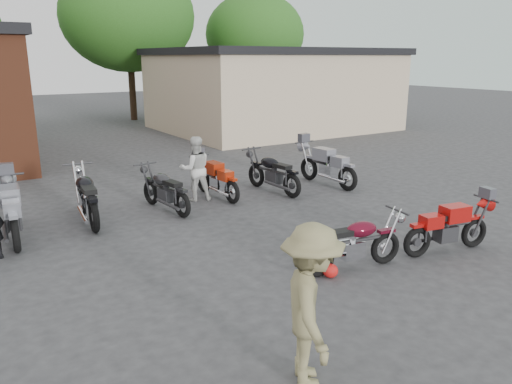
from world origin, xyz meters
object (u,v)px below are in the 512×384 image
row_bike_4 (216,177)px  row_bike_5 (272,170)px  row_bike_3 (165,188)px  sportbike (449,225)px  row_bike_2 (86,194)px  vintage_motorcycle (355,240)px  person_light (195,169)px  person_tan (311,306)px  helmet (330,271)px  row_bike_6 (327,163)px  row_bike_1 (11,209)px

row_bike_4 → row_bike_5: (1.47, -0.31, 0.04)m
row_bike_3 → row_bike_5: bearing=-97.9°
sportbike → row_bike_2: row_bike_2 is taller
vintage_motorcycle → row_bike_5: 5.06m
person_light → row_bike_3: (-0.97, -0.39, -0.25)m
person_light → row_bike_4: (0.54, -0.05, -0.26)m
person_light → person_tan: (-2.10, -7.02, 0.11)m
sportbike → helmet: (-2.47, 0.31, -0.40)m
sportbike → row_bike_6: size_ratio=0.86×
sportbike → row_bike_6: bearing=85.3°
row_bike_1 → row_bike_6: (7.78, -0.05, -0.00)m
row_bike_4 → row_bike_6: size_ratio=0.87×
row_bike_5 → row_bike_6: (1.64, -0.21, 0.03)m
person_tan → helmet: bearing=-16.6°
helmet → row_bike_2: row_bike_2 is taller
person_tan → row_bike_3: person_tan is taller
row_bike_2 → vintage_motorcycle: bearing=-142.8°
row_bike_3 → row_bike_2: bearing=76.3°
row_bike_6 → row_bike_3: bearing=84.4°
row_bike_2 → person_tan: bearing=-169.6°
sportbike → row_bike_3: 6.04m
person_tan → vintage_motorcycle: bearing=-23.2°
row_bike_2 → row_bike_5: bearing=-85.9°
helmet → row_bike_6: bearing=50.2°
row_bike_5 → row_bike_1: bearing=85.9°
row_bike_1 → row_bike_5: size_ratio=1.06×
row_bike_4 → row_bike_6: (3.11, -0.52, 0.08)m
sportbike → row_bike_1: bearing=153.1°
row_bike_1 → row_bike_6: bearing=-85.6°
row_bike_3 → row_bike_6: row_bike_6 is taller
row_bike_6 → person_tan: bearing=135.0°
sportbike → row_bike_4: row_bike_4 is taller
vintage_motorcycle → row_bike_5: row_bike_5 is taller
sportbike → helmet: 2.52m
sportbike → vintage_motorcycle: bearing=-178.8°
helmet → row_bike_6: 5.99m
row_bike_1 → row_bike_3: 3.16m
vintage_motorcycle → row_bike_2: 5.76m
row_bike_1 → person_tan: bearing=-157.9°
person_light → vintage_motorcycle: bearing=107.0°
person_tan → row_bike_6: bearing=-12.4°
row_bike_2 → row_bike_3: size_ratio=1.13×
row_bike_1 → sportbike: bearing=-122.8°
person_light → person_tan: 7.33m
person_light → row_bike_1: person_light is taller
row_bike_3 → row_bike_5: size_ratio=0.94×
vintage_motorcycle → row_bike_2: size_ratio=0.86×
vintage_motorcycle → row_bike_1: row_bike_1 is taller
helmet → row_bike_5: row_bike_5 is taller
person_tan → row_bike_3: size_ratio=0.96×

